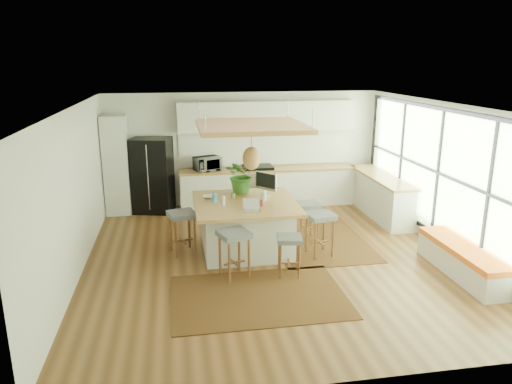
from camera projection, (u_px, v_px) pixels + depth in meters
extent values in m
plane|color=#513017|center=(272.00, 258.00, 8.60)|extent=(7.00, 7.00, 0.00)
plane|color=white|center=(273.00, 106.00, 7.87)|extent=(7.00, 7.00, 0.00)
plane|color=silver|center=(243.00, 149.00, 11.56)|extent=(6.50, 0.00, 6.50)
plane|color=silver|center=(341.00, 270.00, 4.91)|extent=(6.50, 0.00, 6.50)
plane|color=silver|center=(75.00, 194.00, 7.71)|extent=(0.00, 7.00, 7.00)
plane|color=silver|center=(446.00, 178.00, 8.76)|extent=(0.00, 7.00, 7.00)
cube|color=silver|center=(117.00, 165.00, 10.84)|extent=(0.55, 0.60, 2.25)
cube|color=silver|center=(268.00, 188.00, 11.59)|extent=(4.20, 0.60, 0.88)
cube|color=olive|center=(268.00, 169.00, 11.46)|extent=(4.24, 0.64, 0.05)
cube|color=white|center=(266.00, 148.00, 11.63)|extent=(4.20, 0.02, 0.80)
cube|color=silver|center=(267.00, 116.00, 11.26)|extent=(4.20, 0.34, 0.70)
cube|color=silver|center=(381.00, 196.00, 10.85)|extent=(0.60, 2.50, 0.88)
cube|color=olive|center=(382.00, 177.00, 10.73)|extent=(0.64, 2.54, 0.05)
cube|color=black|center=(259.00, 296.00, 7.19)|extent=(2.60, 1.80, 0.01)
cube|color=black|center=(317.00, 240.00, 9.45)|extent=(1.80, 2.60, 0.01)
imported|color=#A5A5AA|center=(207.00, 162.00, 11.16)|extent=(0.66, 0.52, 0.40)
imported|color=#1E4C19|center=(241.00, 178.00, 9.28)|extent=(0.96, 0.97, 0.56)
imported|color=silver|center=(209.00, 197.00, 8.96)|extent=(0.26, 0.26, 0.05)
cylinder|color=#3592D4|center=(215.00, 197.00, 8.71)|extent=(0.07, 0.07, 0.19)
cylinder|color=silver|center=(224.00, 200.00, 8.49)|extent=(0.07, 0.07, 0.19)
cylinder|color=#993337|center=(262.00, 201.00, 8.46)|extent=(0.07, 0.07, 0.19)
cylinder|color=silver|center=(264.00, 195.00, 8.80)|extent=(0.07, 0.07, 0.19)
cylinder|color=#688650|center=(233.00, 194.00, 8.90)|extent=(0.07, 0.07, 0.19)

